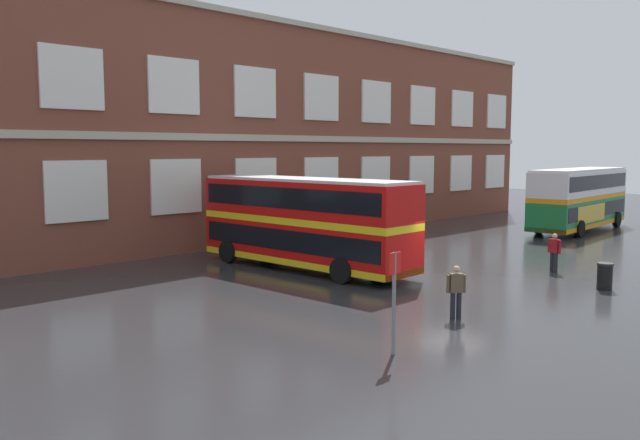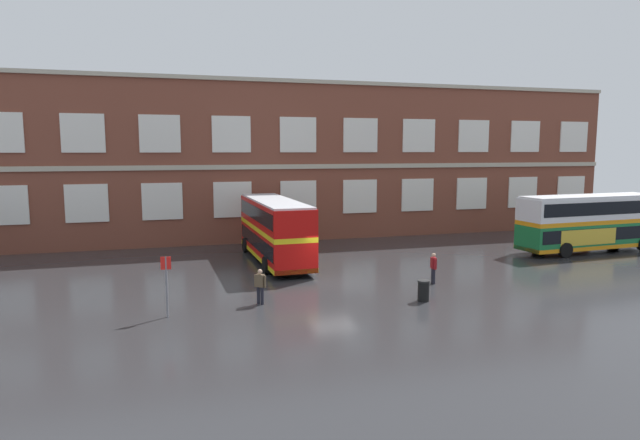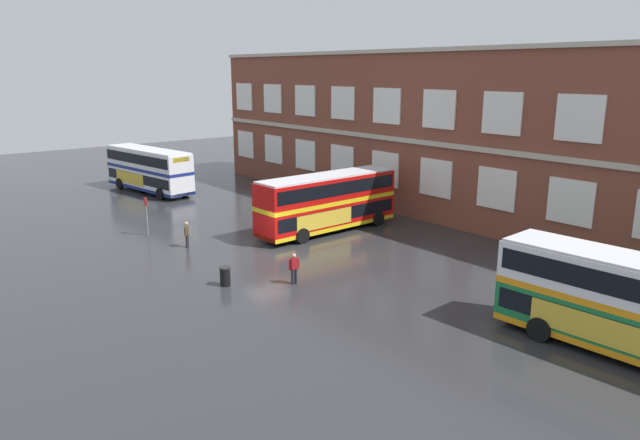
# 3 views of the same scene
# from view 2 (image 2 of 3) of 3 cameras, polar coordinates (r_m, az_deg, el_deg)

# --- Properties ---
(ground_plane) EXTENTS (120.00, 120.00, 0.00)m
(ground_plane) POSITION_cam_2_polar(r_m,az_deg,el_deg) (32.26, 0.30, -5.72)
(ground_plane) COLOR #2B2B2D
(brick_terminal_building) EXTENTS (57.31, 8.19, 12.73)m
(brick_terminal_building) POSITION_cam_2_polar(r_m,az_deg,el_deg) (47.29, -3.47, 6.04)
(brick_terminal_building) COLOR brown
(brick_terminal_building) RESTS_ON ground
(double_decker_middle) EXTENTS (3.04, 11.05, 4.07)m
(double_decker_middle) POSITION_cam_2_polar(r_m,az_deg,el_deg) (35.68, -4.75, -0.97)
(double_decker_middle) COLOR red
(double_decker_middle) RESTS_ON ground
(double_decker_far) EXTENTS (11.14, 3.37, 4.07)m
(double_decker_far) POSITION_cam_2_polar(r_m,az_deg,el_deg) (43.64, 26.30, -0.18)
(double_decker_far) COLOR #197038
(double_decker_far) RESTS_ON ground
(waiting_passenger) EXTENTS (0.55, 0.49, 1.70)m
(waiting_passenger) POSITION_cam_2_polar(r_m,az_deg,el_deg) (26.17, -6.26, -6.76)
(waiting_passenger) COLOR black
(waiting_passenger) RESTS_ON ground
(second_passenger) EXTENTS (0.30, 0.64, 1.70)m
(second_passenger) POSITION_cam_2_polar(r_m,az_deg,el_deg) (30.59, 11.75, -4.81)
(second_passenger) COLOR black
(second_passenger) RESTS_ON ground
(bus_stand_flag) EXTENTS (0.44, 0.10, 2.70)m
(bus_stand_flag) POSITION_cam_2_polar(r_m,az_deg,el_deg) (24.81, -15.72, -6.12)
(bus_stand_flag) COLOR slate
(bus_stand_flag) RESTS_ON ground
(station_litter_bin) EXTENTS (0.60, 0.60, 1.03)m
(station_litter_bin) POSITION_cam_2_polar(r_m,az_deg,el_deg) (27.13, 10.74, -7.24)
(station_litter_bin) COLOR black
(station_litter_bin) RESTS_ON ground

